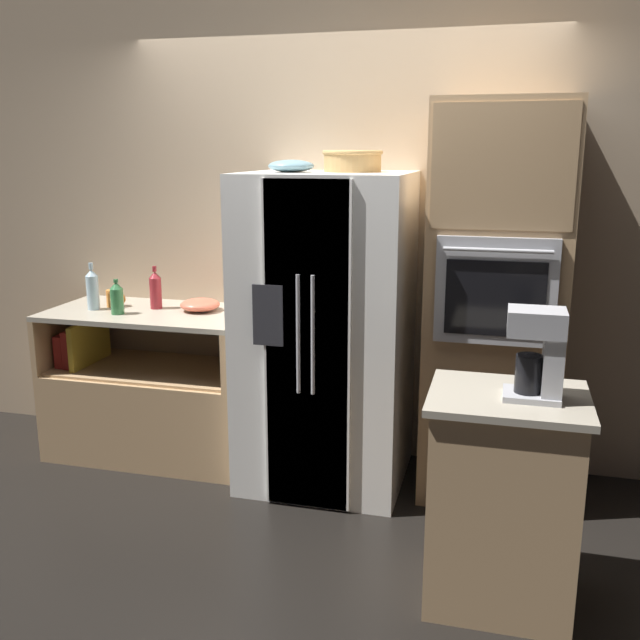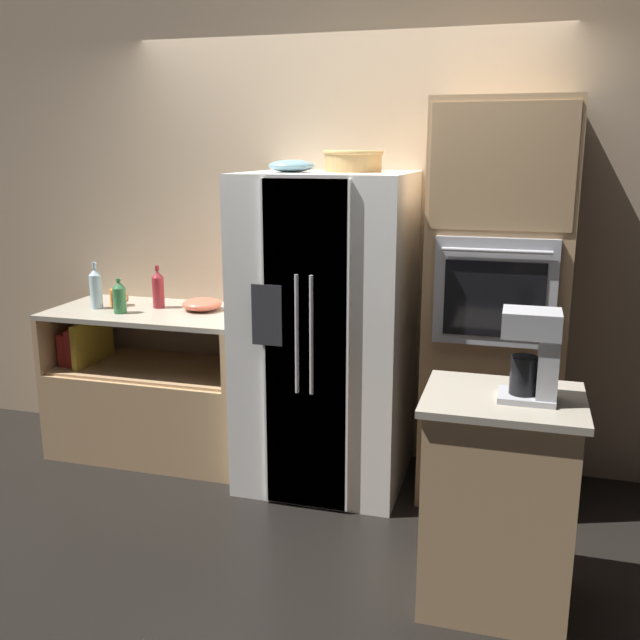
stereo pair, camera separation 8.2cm
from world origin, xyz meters
The scene contains 14 objects.
ground_plane centered at (0.00, 0.00, 0.00)m, with size 20.00×20.00×0.00m, color black.
wall_back centered at (0.00, 0.47, 1.40)m, with size 12.00×0.06×2.80m.
counter_left centered at (-1.10, 0.10, 0.33)m, with size 1.24×0.67×0.91m.
refrigerator centered at (0.03, 0.03, 0.87)m, with size 0.89×0.84×1.74m.
wall_oven centered at (0.93, 0.12, 1.06)m, with size 0.70×0.70×2.10m.
island_counter centered at (1.01, -0.91, 0.46)m, with size 0.63×0.53×0.91m.
wicker_basket centered at (0.15, 0.10, 1.80)m, with size 0.32×0.32×0.11m.
fruit_bowl centered at (-0.15, -0.02, 1.77)m, with size 0.24×0.24×0.06m.
bottle_tall centered at (-1.08, 0.17, 1.03)m, with size 0.07×0.07×0.26m.
bottle_short centered at (-1.44, 0.05, 1.04)m, with size 0.07×0.07×0.29m.
bottle_wide centered at (-1.23, -0.02, 1.01)m, with size 0.08×0.08×0.21m.
mug centered at (-1.36, 0.16, 0.96)m, with size 0.13×0.09×0.10m.
mixing_bowl centered at (-0.80, 0.18, 0.95)m, with size 0.24×0.24×0.07m.
coffee_maker centered at (1.12, -0.93, 1.11)m, with size 0.22×0.17×0.36m.
Camera 1 is at (0.97, -3.69, 1.86)m, focal length 40.00 mm.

